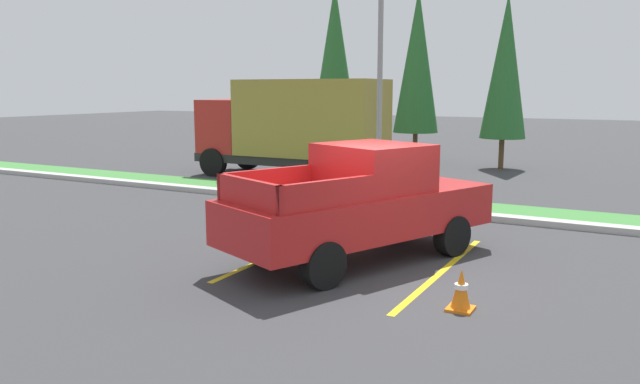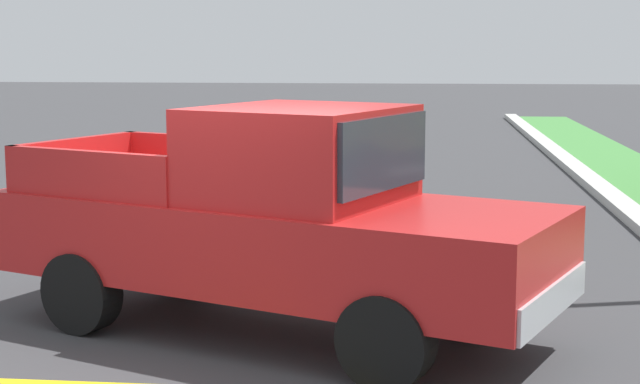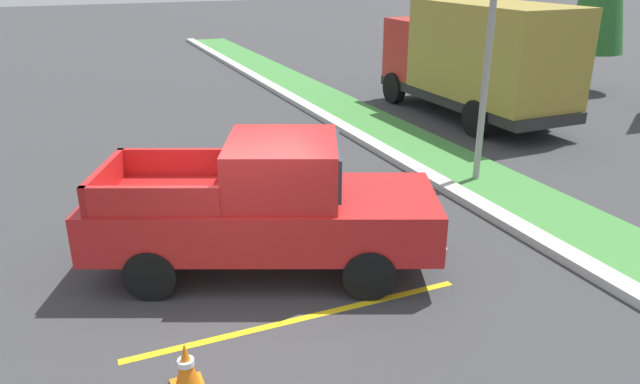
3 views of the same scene
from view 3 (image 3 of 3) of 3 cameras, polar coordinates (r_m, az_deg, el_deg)
name	(u,v)px [view 3 (image 3 of 3)]	position (r m, az deg, el deg)	size (l,w,h in m)	color
ground_plane	(250,289)	(9.05, -6.67, -9.11)	(120.00, 120.00, 0.00)	#38383A
parking_line_near	(238,229)	(10.91, -7.75, -3.54)	(0.12, 4.80, 0.01)	yellow
parking_line_far	(302,318)	(8.33, -1.71, -11.90)	(0.12, 4.80, 0.01)	yellow
curb_strip	(519,228)	(11.28, 18.39, -3.24)	(56.00, 0.40, 0.15)	#B2B2AD
grass_median	(566,220)	(12.02, 22.33, -2.48)	(56.00, 1.80, 0.06)	#42843D
pickup_truck_main	(267,207)	(9.13, -5.07, -1.45)	(3.79, 5.54, 2.10)	black
cargo_truck_distant	(477,57)	(18.54, 14.64, 12.34)	(6.83, 2.56, 3.40)	black
street_light	(485,13)	(12.72, 15.41, 16.08)	(0.24, 1.49, 6.02)	gray
traffic_cone	(186,367)	(7.18, -12.59, -15.87)	(0.36, 0.36, 0.60)	orange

